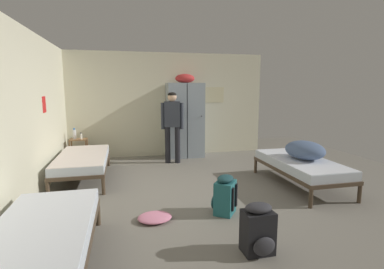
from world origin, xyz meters
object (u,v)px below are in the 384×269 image
(person_traveler, at_px, (172,121))
(backpack_teal, at_px, (224,195))
(water_bottle, at_px, (74,134))
(backpack_black, at_px, (258,230))
(shelf_unit, at_px, (79,149))
(bed_left_front, at_px, (42,236))
(locker_bank, at_px, (185,119))
(bed_right, at_px, (300,165))
(clothes_pile_pink, at_px, (155,217))
(bedding_heap, at_px, (305,150))
(lotion_bottle, at_px, (81,136))
(bed_left_rear, at_px, (83,160))

(person_traveler, distance_m, backpack_teal, 3.02)
(water_bottle, xyz_separation_m, backpack_black, (2.45, -4.44, -0.42))
(shelf_unit, bearing_deg, bed_left_front, -86.65)
(locker_bank, xyz_separation_m, person_traveler, (-0.42, -0.56, 0.02))
(bed_right, bearing_deg, clothes_pile_pink, -163.23)
(locker_bank, relative_size, bedding_heap, 2.64)
(person_traveler, xyz_separation_m, backpack_black, (0.25, -3.96, -0.73))
(bed_right, bearing_deg, shelf_unit, 147.52)
(locker_bank, relative_size, lotion_bottle, 13.25)
(bed_left_rear, relative_size, bed_right, 1.00)
(water_bottle, distance_m, backpack_black, 5.08)
(locker_bank, bearing_deg, backpack_black, -92.10)
(bed_left_front, xyz_separation_m, bedding_heap, (3.89, 1.69, 0.27))
(locker_bank, relative_size, person_traveler, 1.27)
(locker_bank, distance_m, bedding_heap, 3.14)
(bed_left_rear, distance_m, clothes_pile_pink, 2.38)
(bed_left_rear, height_order, backpack_teal, backpack_teal)
(bedding_heap, bearing_deg, bed_left_front, -156.49)
(bedding_heap, distance_m, water_bottle, 4.96)
(shelf_unit, bearing_deg, lotion_bottle, -29.74)
(shelf_unit, height_order, clothes_pile_pink, shelf_unit)
(locker_bank, xyz_separation_m, bed_left_front, (-2.29, -4.37, -0.59))
(bed_left_rear, bearing_deg, backpack_teal, -44.24)
(locker_bank, height_order, water_bottle, locker_bank)
(person_traveler, bearing_deg, clothes_pile_pink, -104.03)
(bed_left_front, distance_m, lotion_bottle, 4.25)
(shelf_unit, distance_m, clothes_pile_pink, 3.68)
(bed_left_front, height_order, bed_right, same)
(shelf_unit, relative_size, bed_left_front, 0.30)
(bed_right, bearing_deg, backpack_teal, -154.93)
(shelf_unit, distance_m, backpack_teal, 4.13)
(bed_left_rear, bearing_deg, clothes_pile_pink, -61.16)
(person_traveler, relative_size, backpack_black, 2.97)
(shelf_unit, relative_size, backpack_black, 1.04)
(bed_left_front, xyz_separation_m, person_traveler, (1.87, 3.82, 0.61))
(locker_bank, xyz_separation_m, backpack_black, (-0.17, -4.51, -0.71))
(locker_bank, relative_size, bed_left_front, 1.09)
(bedding_heap, relative_size, water_bottle, 3.12)
(bedding_heap, height_order, backpack_black, bedding_heap)
(backpack_black, bearing_deg, bedding_heap, 46.03)
(bedding_heap, xyz_separation_m, lotion_bottle, (-4.07, 2.55, -0.01))
(shelf_unit, distance_m, lotion_bottle, 0.31)
(backpack_teal, distance_m, backpack_black, 1.03)
(bed_right, relative_size, backpack_black, 3.45)
(bedding_heap, bearing_deg, bed_left_rear, 162.10)
(bed_left_rear, height_order, bedding_heap, bedding_heap)
(backpack_teal, bearing_deg, shelf_unit, 124.88)
(locker_bank, relative_size, bed_left_rear, 1.09)
(person_traveler, bearing_deg, backpack_teal, -85.32)
(water_bottle, bearing_deg, lotion_bottle, -21.80)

